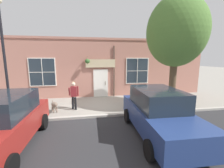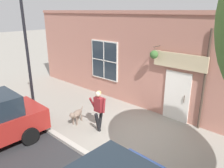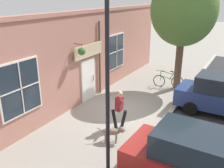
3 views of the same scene
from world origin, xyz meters
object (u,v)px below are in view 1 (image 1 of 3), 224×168
at_px(street_tree_by_curb, 175,34).
at_px(parked_car_nearest_curb, 1,123).
at_px(dog_on_leash, 54,105).
at_px(pedestrian_walking, 74,93).
at_px(parked_car_mid_block, 158,113).
at_px(leaning_bicycle, 166,100).
at_px(street_lamp, 3,44).

distance_m(street_tree_by_curb, parked_car_nearest_curb, 8.78).
xyz_separation_m(dog_on_leash, parked_car_nearest_curb, (3.25, -0.94, 0.47)).
distance_m(pedestrian_walking, parked_car_mid_block, 4.89).
bearing_deg(street_tree_by_curb, pedestrian_walking, -96.64).
height_order(dog_on_leash, street_tree_by_curb, street_tree_by_curb).
bearing_deg(leaning_bicycle, dog_on_leash, -89.51).
height_order(leaning_bicycle, street_lamp, street_lamp).
height_order(parked_car_nearest_curb, street_lamp, street_lamp).
bearing_deg(dog_on_leash, street_lamp, -64.44).
bearing_deg(street_tree_by_curb, parked_car_nearest_curb, -69.15).
relative_size(dog_on_leash, parked_car_mid_block, 0.23).
relative_size(street_tree_by_curb, leaning_bicycle, 3.69).
distance_m(dog_on_leash, street_lamp, 3.68).
distance_m(pedestrian_walking, dog_on_leash, 1.19).
xyz_separation_m(pedestrian_walking, leaning_bicycle, (0.23, 5.59, -0.57)).
relative_size(street_tree_by_curb, street_lamp, 1.14).
height_order(dog_on_leash, parked_car_nearest_curb, parked_car_nearest_curb).
distance_m(pedestrian_walking, street_tree_by_curb, 6.54).
distance_m(parked_car_nearest_curb, street_lamp, 3.66).
bearing_deg(street_lamp, pedestrian_walking, 112.15).
distance_m(dog_on_leash, street_tree_by_curb, 7.67).
bearing_deg(dog_on_leash, leaning_bicycle, 90.49).
bearing_deg(pedestrian_walking, leaning_bicycle, 87.61).
distance_m(leaning_bicycle, parked_car_nearest_curb, 8.27).
height_order(street_tree_by_curb, street_lamp, street_tree_by_curb).
relative_size(pedestrian_walking, dog_on_leash, 1.60).
relative_size(leaning_bicycle, parked_car_mid_block, 0.39).
height_order(parked_car_nearest_curb, parked_car_mid_block, same).
height_order(pedestrian_walking, dog_on_leash, pedestrian_walking).
xyz_separation_m(parked_car_nearest_curb, street_lamp, (-2.40, -0.84, 2.64)).
bearing_deg(street_tree_by_curb, dog_on_leash, -93.13).
distance_m(parked_car_nearest_curb, parked_car_mid_block, 5.36).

